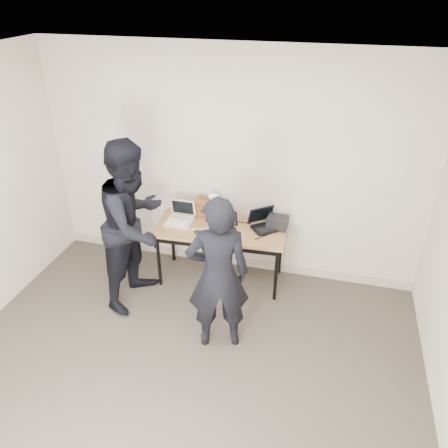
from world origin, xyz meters
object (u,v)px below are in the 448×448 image
(laptop_beige, at_px, (180,218))
(person_observer, at_px, (135,224))
(equipment_box, at_px, (277,222))
(laptop_center, at_px, (222,227))
(desk, at_px, (220,233))
(laptop_right, at_px, (264,223))
(person_typist, at_px, (218,276))
(leather_satchel, at_px, (211,208))

(laptop_beige, distance_m, person_observer, 0.66)
(equipment_box, distance_m, person_observer, 1.62)
(laptop_center, distance_m, equipment_box, 0.64)
(desk, distance_m, equipment_box, 0.67)
(laptop_right, relative_size, person_typist, 0.26)
(person_observer, bearing_deg, laptop_right, -52.32)
(desk, xyz_separation_m, leather_satchel, (-0.18, 0.23, 0.19))
(person_typist, bearing_deg, person_observer, -44.15)
(desk, height_order, person_typist, person_typist)
(laptop_right, bearing_deg, person_observer, 169.19)
(leather_satchel, relative_size, equipment_box, 1.60)
(person_observer, bearing_deg, person_typist, -104.80)
(desk, bearing_deg, person_observer, -150.47)
(laptop_right, xyz_separation_m, person_observer, (-1.30, -0.68, 0.17))
(leather_satchel, bearing_deg, laptop_center, -47.13)
(equipment_box, relative_size, person_observer, 0.12)
(equipment_box, bearing_deg, leather_satchel, 177.48)
(laptop_beige, bearing_deg, desk, -3.32)
(laptop_right, xyz_separation_m, leather_satchel, (-0.66, 0.07, 0.07))
(person_observer, bearing_deg, equipment_box, -53.68)
(person_typist, height_order, person_observer, person_observer)
(laptop_beige, distance_m, leather_satchel, 0.38)
(equipment_box, bearing_deg, laptop_right, -167.08)
(desk, relative_size, laptop_right, 3.56)
(desk, xyz_separation_m, laptop_center, (0.03, -0.04, 0.11))
(laptop_right, height_order, leather_satchel, leather_satchel)
(laptop_beige, distance_m, laptop_right, 0.99)
(laptop_center, distance_m, person_observer, 0.99)
(laptop_center, height_order, person_typist, person_typist)
(laptop_beige, bearing_deg, leather_satchel, 31.81)
(laptop_beige, bearing_deg, laptop_center, -7.37)
(laptop_right, relative_size, leather_satchel, 1.16)
(person_typist, bearing_deg, equipment_box, -126.69)
(leather_satchel, xyz_separation_m, equipment_box, (0.81, -0.04, -0.06))
(person_observer, bearing_deg, laptop_beige, -19.54)
(desk, height_order, person_observer, person_observer)
(desk, height_order, laptop_beige, laptop_beige)
(laptop_center, height_order, laptop_right, laptop_center)
(laptop_right, distance_m, person_observer, 1.47)
(laptop_center, bearing_deg, desk, 130.48)
(laptop_center, xyz_separation_m, person_typist, (0.22, -0.97, 0.05))
(desk, xyz_separation_m, laptop_beige, (-0.50, 0.03, 0.11))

